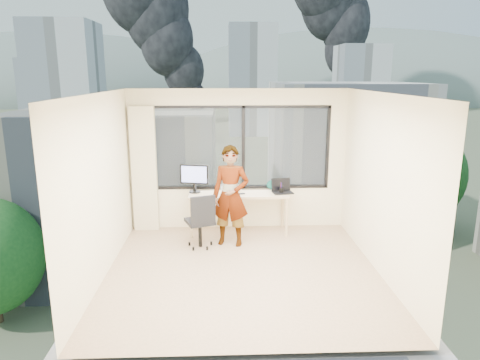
{
  "coord_description": "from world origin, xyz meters",
  "views": [
    {
      "loc": [
        -0.27,
        -6.0,
        2.85
      ],
      "look_at": [
        0.0,
        1.0,
        1.15
      ],
      "focal_mm": 32.76,
      "sensor_mm": 36.0,
      "label": 1
    }
  ],
  "objects_px": {
    "desk": "(239,212)",
    "handbag": "(273,185)",
    "chair": "(200,220)",
    "person": "(231,196)",
    "game_console": "(230,187)",
    "laptop": "(283,187)",
    "monitor": "(194,178)"
  },
  "relations": [
    {
      "from": "monitor",
      "to": "game_console",
      "type": "height_order",
      "value": "monitor"
    },
    {
      "from": "desk",
      "to": "chair",
      "type": "distance_m",
      "value": 0.97
    },
    {
      "from": "chair",
      "to": "laptop",
      "type": "xyz_separation_m",
      "value": [
        1.48,
        0.65,
        0.39
      ]
    },
    {
      "from": "chair",
      "to": "monitor",
      "type": "height_order",
      "value": "monitor"
    },
    {
      "from": "game_console",
      "to": "laptop",
      "type": "bearing_deg",
      "value": -32.9
    },
    {
      "from": "laptop",
      "to": "handbag",
      "type": "distance_m",
      "value": 0.29
    },
    {
      "from": "chair",
      "to": "person",
      "type": "distance_m",
      "value": 0.65
    },
    {
      "from": "person",
      "to": "handbag",
      "type": "distance_m",
      "value": 1.13
    },
    {
      "from": "desk",
      "to": "laptop",
      "type": "bearing_deg",
      "value": -3.08
    },
    {
      "from": "chair",
      "to": "game_console",
      "type": "distance_m",
      "value": 1.11
    },
    {
      "from": "desk",
      "to": "game_console",
      "type": "distance_m",
      "value": 0.5
    },
    {
      "from": "desk",
      "to": "handbag",
      "type": "height_order",
      "value": "handbag"
    },
    {
      "from": "chair",
      "to": "game_console",
      "type": "height_order",
      "value": "chair"
    },
    {
      "from": "desk",
      "to": "handbag",
      "type": "bearing_deg",
      "value": 17.91
    },
    {
      "from": "monitor",
      "to": "handbag",
      "type": "xyz_separation_m",
      "value": [
        1.45,
        0.14,
        -0.17
      ]
    },
    {
      "from": "chair",
      "to": "laptop",
      "type": "bearing_deg",
      "value": 3.41
    },
    {
      "from": "desk",
      "to": "laptop",
      "type": "height_order",
      "value": "laptop"
    },
    {
      "from": "desk",
      "to": "monitor",
      "type": "xyz_separation_m",
      "value": [
        -0.8,
        0.07,
        0.64
      ]
    },
    {
      "from": "handbag",
      "to": "game_console",
      "type": "bearing_deg",
      "value": 165.8
    },
    {
      "from": "person",
      "to": "monitor",
      "type": "relative_size",
      "value": 3.26
    },
    {
      "from": "person",
      "to": "laptop",
      "type": "relative_size",
      "value": 4.57
    },
    {
      "from": "laptop",
      "to": "handbag",
      "type": "xyz_separation_m",
      "value": [
        -0.15,
        0.25,
        -0.02
      ]
    },
    {
      "from": "person",
      "to": "game_console",
      "type": "bearing_deg",
      "value": 103.27
    },
    {
      "from": "chair",
      "to": "monitor",
      "type": "distance_m",
      "value": 0.94
    },
    {
      "from": "desk",
      "to": "monitor",
      "type": "relative_size",
      "value": 3.43
    },
    {
      "from": "person",
      "to": "laptop",
      "type": "xyz_separation_m",
      "value": [
        0.95,
        0.54,
        0.01
      ]
    },
    {
      "from": "desk",
      "to": "game_console",
      "type": "relative_size",
      "value": 5.28
    },
    {
      "from": "desk",
      "to": "game_console",
      "type": "height_order",
      "value": "game_console"
    },
    {
      "from": "desk",
      "to": "laptop",
      "type": "relative_size",
      "value": 4.81
    },
    {
      "from": "person",
      "to": "handbag",
      "type": "xyz_separation_m",
      "value": [
        0.81,
        0.79,
        -0.01
      ]
    },
    {
      "from": "person",
      "to": "monitor",
      "type": "distance_m",
      "value": 0.93
    },
    {
      "from": "game_console",
      "to": "desk",
      "type": "bearing_deg",
      "value": -74.17
    }
  ]
}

